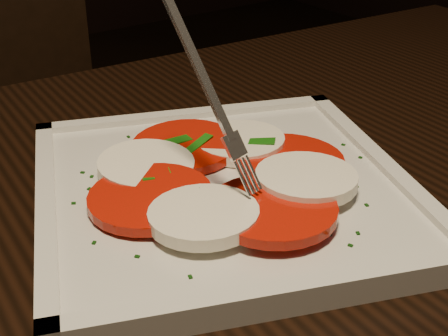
# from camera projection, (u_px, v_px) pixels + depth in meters

# --- Properties ---
(table) EXTENTS (1.25, 0.88, 0.75)m
(table) POSITION_uv_depth(u_px,v_px,m) (311.00, 283.00, 0.58)
(table) COLOR black
(table) RESTS_ON ground
(chair) EXTENTS (0.44, 0.44, 0.93)m
(chair) POSITION_uv_depth(u_px,v_px,m) (8.00, 123.00, 1.18)
(chair) COLOR black
(chair) RESTS_ON ground
(plate) EXTENTS (0.39, 0.39, 0.01)m
(plate) POSITION_uv_depth(u_px,v_px,m) (224.00, 192.00, 0.52)
(plate) COLOR silver
(plate) RESTS_ON table
(caprese_salad) EXTENTS (0.26, 0.25, 0.02)m
(caprese_salad) POSITION_uv_depth(u_px,v_px,m) (224.00, 175.00, 0.51)
(caprese_salad) COLOR #BF0F04
(caprese_salad) RESTS_ON plate
(fork) EXTENTS (0.06, 0.09, 0.13)m
(fork) POSITION_uv_depth(u_px,v_px,m) (200.00, 92.00, 0.47)
(fork) COLOR white
(fork) RESTS_ON caprese_salad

